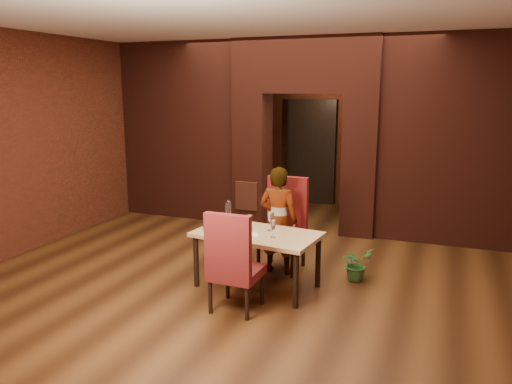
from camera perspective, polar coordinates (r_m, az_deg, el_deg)
floor at (r=6.95m, az=0.83°, el=-8.35°), size 8.00×8.00×0.00m
ceiling at (r=6.56m, az=0.92°, el=18.86°), size 7.00×8.00×0.04m
wall_back at (r=10.39m, az=8.65°, el=7.35°), size 7.00×0.04×3.20m
wall_front at (r=3.20m, az=-24.99°, el=-3.87°), size 7.00×0.04×3.20m
wall_left at (r=8.44m, az=-22.11°, el=5.57°), size 0.04×8.00×3.20m
pillar_left at (r=8.81m, az=-0.40°, el=3.73°), size 0.55×0.55×2.30m
pillar_right at (r=8.31m, az=11.89°, el=2.97°), size 0.55×0.55×2.30m
lintel at (r=8.43m, az=5.79°, el=14.20°), size 2.45×0.55×0.90m
wing_wall_left at (r=9.37m, az=-8.51°, el=6.86°), size 2.28×0.35×3.20m
wing_wall_right at (r=8.15m, az=21.90°, el=5.39°), size 2.28×0.35×3.20m
vent_panel at (r=8.65m, az=-1.11°, el=-0.46°), size 0.40×0.03×0.50m
rear_door at (r=10.49m, az=6.34°, el=4.43°), size 0.90×0.08×2.10m
rear_door_frame at (r=10.45m, az=6.29°, el=4.40°), size 1.02×0.04×2.22m
dining_table at (r=6.13m, az=0.12°, el=-7.74°), size 1.56×0.99×0.69m
chair_far at (r=6.62m, az=2.95°, el=-3.80°), size 0.57×0.57×1.23m
chair_near at (r=5.47m, az=-2.24°, el=-7.77°), size 0.52×0.52×1.13m
person_seated at (r=6.50m, az=2.58°, el=-3.24°), size 0.52×0.34×1.42m
wine_glass_a at (r=6.11m, az=-0.75°, el=-3.53°), size 0.07×0.07×0.18m
wine_glass_b at (r=6.07m, az=1.66°, el=-3.40°), size 0.09×0.09×0.23m
wine_glass_c at (r=5.81m, az=1.98°, el=-4.25°), size 0.08×0.08×0.20m
tasting_sheet at (r=5.93m, az=-1.05°, el=-4.90°), size 0.32×0.29×0.00m
wine_bucket at (r=6.15m, az=-5.36°, el=-3.40°), size 0.16×0.16×0.20m
water_bottle at (r=6.27m, az=-3.18°, el=-2.42°), size 0.08×0.08×0.33m
potted_plant at (r=6.50m, az=11.40°, el=-8.03°), size 0.51×0.51×0.43m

